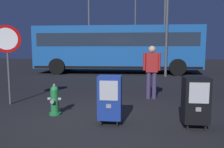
% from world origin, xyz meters
% --- Properties ---
extents(ground_plane, '(60.00, 60.00, 0.00)m').
position_xyz_m(ground_plane, '(0.00, 0.00, 0.00)').
color(ground_plane, black).
extents(fire_hydrant, '(0.33, 0.32, 0.75)m').
position_xyz_m(fire_hydrant, '(-0.99, 0.34, 0.35)').
color(fire_hydrant, '#1E7238').
rests_on(fire_hydrant, ground_plane).
extents(newspaper_box_primary, '(0.48, 0.42, 1.02)m').
position_xyz_m(newspaper_box_primary, '(0.40, -0.16, 0.57)').
color(newspaper_box_primary, black).
rests_on(newspaper_box_primary, ground_plane).
extents(newspaper_box_secondary, '(0.48, 0.42, 1.02)m').
position_xyz_m(newspaper_box_secondary, '(2.11, -0.22, 0.57)').
color(newspaper_box_secondary, black).
rests_on(newspaper_box_secondary, ground_plane).
extents(stop_sign, '(0.71, 0.31, 2.23)m').
position_xyz_m(stop_sign, '(-2.63, 1.15, 1.60)').
color(stop_sign, '#4C4F54').
rests_on(stop_sign, ground_plane).
extents(pedestrian, '(0.55, 0.22, 1.67)m').
position_xyz_m(pedestrian, '(1.44, 2.28, 0.95)').
color(pedestrian, '#382D51').
rests_on(pedestrian, ground_plane).
extents(bus_near, '(10.56, 2.98, 3.00)m').
position_xyz_m(bus_near, '(-0.24, 9.69, 1.71)').
color(bus_near, '#19519E').
rests_on(bus_near, ground_plane).
extents(street_light_near_left, '(0.32, 0.32, 7.77)m').
position_xyz_m(street_light_near_left, '(3.19, 12.64, 4.46)').
color(street_light_near_left, '#4C4F54').
rests_on(street_light_near_left, ground_plane).
extents(street_light_near_right, '(0.32, 0.32, 7.71)m').
position_xyz_m(street_light_near_right, '(-2.55, 11.78, 4.43)').
color(street_light_near_right, '#4C4F54').
rests_on(street_light_near_right, ground_plane).
extents(street_light_far_right, '(0.32, 0.32, 6.71)m').
position_xyz_m(street_light_far_right, '(0.95, 16.29, 3.91)').
color(street_light_far_right, '#4C4F54').
rests_on(street_light_far_right, ground_plane).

